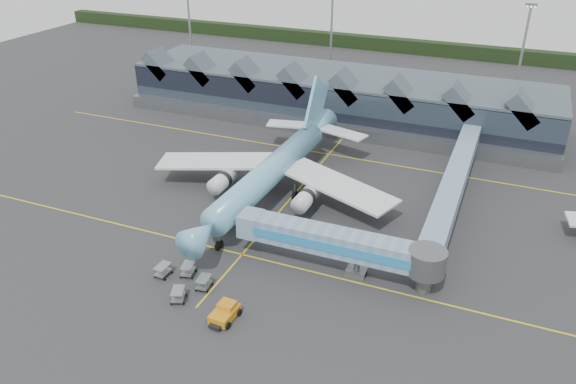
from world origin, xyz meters
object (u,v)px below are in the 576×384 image
at_px(main_airliner, 274,168).
at_px(jet_bridge, 349,246).
at_px(pushback_tug, 225,313).
at_px(fuel_truck, 230,212).

height_order(main_airliner, jet_bridge, main_airliner).
height_order(main_airliner, pushback_tug, main_airliner).
bearing_deg(fuel_truck, pushback_tug, -39.40).
bearing_deg(pushback_tug, jet_bridge, 56.26).
bearing_deg(fuel_truck, jet_bridge, 8.39).
relative_size(main_airliner, jet_bridge, 1.78).
height_order(jet_bridge, pushback_tug, jet_bridge).
distance_m(main_airliner, jet_bridge, 23.93).
bearing_deg(jet_bridge, pushback_tug, -127.24).
relative_size(fuel_truck, pushback_tug, 1.92).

